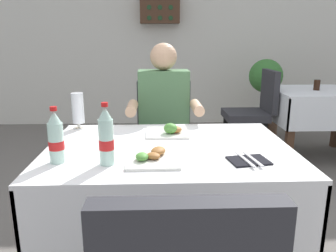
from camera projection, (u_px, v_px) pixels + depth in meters
name	position (u px, v px, depth m)	size (l,w,h in m)	color
back_wall	(166.00, 25.00, 4.95)	(11.00, 0.12, 2.96)	silver
main_dining_table	(169.00, 177.00, 1.73)	(1.22, 0.90, 0.76)	white
chair_far_diner_seat	(164.00, 137.00, 2.55)	(0.44, 0.50, 0.97)	#2D2D33
seated_diner_far	(164.00, 121.00, 2.40)	(0.50, 0.46, 1.26)	#282D42
plate_near_camera	(153.00, 157.00, 1.48)	(0.23, 0.23, 0.05)	white
plate_far_diner	(169.00, 131.00, 1.89)	(0.24, 0.24, 0.07)	white
beer_glass_left	(78.00, 111.00, 1.99)	(0.07, 0.07, 0.22)	white
cola_bottle_primary	(106.00, 138.00, 1.41)	(0.07, 0.07, 0.27)	silver
cola_bottle_secondary	(56.00, 139.00, 1.44)	(0.07, 0.07, 0.25)	silver
napkin_cutlery_set	(249.00, 160.00, 1.48)	(0.19, 0.20, 0.01)	black
background_dining_table	(318.00, 107.00, 3.60)	(0.99, 0.85, 0.76)	white
background_chair_left	(254.00, 109.00, 3.58)	(0.50, 0.44, 0.97)	#2D2D33
background_table_tumbler	(317.00, 85.00, 3.52)	(0.06, 0.06, 0.11)	black
potted_plant_corner	(264.00, 94.00, 4.46)	(0.44, 0.44, 1.03)	brown
wall_bottle_rack	(160.00, 8.00, 4.73)	(0.56, 0.21, 0.42)	#472D1E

